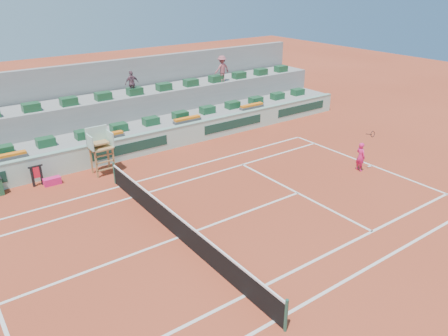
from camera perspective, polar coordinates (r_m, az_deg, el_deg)
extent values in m
plane|color=maroon|center=(17.03, -6.02, -9.04)|extent=(90.00, 90.00, 0.00)
cube|color=gray|center=(25.74, -18.27, 3.02)|extent=(36.00, 4.00, 1.20)
cube|color=gray|center=(26.98, -19.57, 5.35)|extent=(36.00, 2.40, 2.60)
cube|color=gray|center=(28.23, -20.82, 7.86)|extent=(36.00, 0.40, 4.40)
cube|color=#E01D69|center=(22.51, -21.52, -1.61)|extent=(0.80, 0.36, 0.36)
imported|color=#6D4856|center=(27.12, -11.94, 10.79)|extent=(0.87, 0.38, 1.48)
imported|color=#984C52|center=(30.22, -0.28, 12.84)|extent=(1.16, 0.70, 1.75)
cube|color=silver|center=(24.42, 18.75, 0.33)|extent=(0.12, 10.97, 0.01)
cube|color=silver|center=(13.50, 6.58, -19.26)|extent=(23.77, 0.12, 0.01)
cube|color=silver|center=(21.40, -13.50, -2.37)|extent=(23.77, 0.12, 0.01)
cube|color=silver|center=(14.27, 2.74, -16.32)|extent=(23.77, 0.12, 0.01)
cube|color=silver|center=(20.25, -11.95, -3.77)|extent=(23.77, 0.12, 0.01)
cube|color=silver|center=(20.49, 9.60, -3.24)|extent=(0.12, 8.23, 0.01)
cube|color=silver|center=(17.03, -6.02, -9.02)|extent=(12.80, 0.12, 0.01)
cube|color=silver|center=(24.30, 18.54, 0.25)|extent=(0.30, 0.12, 0.01)
cube|color=black|center=(16.79, -6.09, -7.72)|extent=(0.03, 11.87, 0.92)
cube|color=white|center=(16.54, -6.16, -6.25)|extent=(0.06, 11.87, 0.07)
cylinder|color=#1F4A38|center=(12.90, 8.11, -18.54)|extent=(0.10, 0.10, 1.10)
cylinder|color=#1F4A38|center=(21.55, -14.11, -0.64)|extent=(0.10, 0.10, 1.10)
cube|color=#A4CFBB|center=(23.77, -16.54, 1.54)|extent=(36.00, 0.30, 1.20)
cube|color=gray|center=(23.55, -16.71, 2.96)|extent=(36.00, 0.34, 0.06)
cube|color=#14372B|center=(24.28, -12.02, 2.61)|extent=(4.40, 0.02, 0.56)
cube|color=#14372B|center=(27.63, 1.27, 5.74)|extent=(4.40, 0.02, 0.56)
cube|color=#14372B|center=(31.48, 10.08, 7.63)|extent=(4.40, 0.02, 0.56)
cube|color=olive|center=(22.33, -16.32, 0.33)|extent=(0.08, 0.08, 1.35)
cube|color=olive|center=(22.61, -14.20, 0.87)|extent=(0.08, 0.08, 1.35)
cube|color=olive|center=(22.95, -16.94, 0.89)|extent=(0.08, 0.08, 1.35)
cube|color=olive|center=(23.22, -14.87, 1.41)|extent=(0.08, 0.08, 1.35)
cube|color=olive|center=(22.52, -15.78, 2.56)|extent=(1.10, 0.90, 0.08)
cube|color=#A4CFBB|center=(22.69, -16.27, 4.03)|extent=(1.10, 0.08, 1.00)
cube|color=#A4CFBB|center=(22.24, -17.12, 3.12)|extent=(0.06, 0.90, 0.80)
cube|color=#A4CFBB|center=(22.56, -14.66, 3.70)|extent=(0.06, 0.90, 0.80)
cube|color=olive|center=(22.52, -15.94, 3.20)|extent=(0.80, 0.60, 0.08)
cube|color=olive|center=(22.59, -15.17, -0.16)|extent=(0.90, 0.08, 0.06)
cube|color=olive|center=(22.44, -15.27, 0.78)|extent=(0.90, 0.08, 0.06)
cube|color=olive|center=(22.31, -15.37, 1.61)|extent=(0.90, 0.08, 0.06)
cube|color=#184827|center=(23.84, -26.85, 2.08)|extent=(0.90, 0.60, 0.44)
cube|color=#184827|center=(24.17, -22.27, 3.18)|extent=(0.90, 0.60, 0.44)
cube|color=#184827|center=(24.66, -17.83, 4.22)|extent=(0.90, 0.60, 0.44)
cube|color=#184827|center=(25.30, -13.57, 5.18)|extent=(0.90, 0.60, 0.44)
cube|color=#184827|center=(26.07, -9.53, 6.07)|extent=(0.90, 0.60, 0.44)
cube|color=#184827|center=(26.97, -5.73, 6.88)|extent=(0.90, 0.60, 0.44)
cube|color=#184827|center=(27.99, -2.19, 7.61)|extent=(0.90, 0.60, 0.44)
cube|color=#184827|center=(29.10, 1.11, 8.25)|extent=(0.90, 0.60, 0.44)
cube|color=#184827|center=(30.31, 4.17, 8.83)|extent=(0.90, 0.60, 0.44)
cube|color=#184827|center=(31.60, 6.99, 9.33)|extent=(0.90, 0.60, 0.44)
cube|color=#184827|center=(32.96, 9.59, 9.78)|extent=(0.90, 0.60, 0.44)
cube|color=#184827|center=(25.56, -23.88, 7.28)|extent=(0.90, 0.60, 0.44)
cube|color=#184827|center=(26.02, -19.62, 8.20)|extent=(0.90, 0.60, 0.44)
cube|color=#184827|center=(26.62, -15.51, 9.05)|extent=(0.90, 0.60, 0.44)
cube|color=#184827|center=(27.36, -11.58, 9.80)|extent=(0.90, 0.60, 0.44)
cube|color=#184827|center=(28.22, -7.86, 10.48)|extent=(0.90, 0.60, 0.44)
cube|color=#184827|center=(29.19, -4.36, 11.07)|extent=(0.90, 0.60, 0.44)
cube|color=#184827|center=(30.26, -1.08, 11.59)|extent=(0.90, 0.60, 0.44)
cube|color=#184827|center=(31.43, 1.98, 12.03)|extent=(0.90, 0.60, 0.44)
cube|color=#184827|center=(32.67, 4.81, 12.42)|extent=(0.90, 0.60, 0.44)
cube|color=#184827|center=(33.99, 7.44, 12.74)|extent=(0.90, 0.60, 0.44)
cube|color=#4B4B4B|center=(23.14, -26.41, 1.18)|extent=(1.80, 0.36, 0.16)
cube|color=orange|center=(23.10, -26.48, 1.50)|extent=(1.70, 0.32, 0.12)
cube|color=#4B4B4B|center=(24.29, -14.94, 3.92)|extent=(1.80, 0.36, 0.16)
cube|color=orange|center=(24.25, -14.98, 4.23)|extent=(1.70, 0.32, 0.12)
cube|color=#4B4B4B|center=(26.35, -4.83, 6.19)|extent=(1.80, 0.36, 0.16)
cube|color=orange|center=(26.31, -4.84, 6.49)|extent=(1.70, 0.32, 0.12)
cube|color=#4B4B4B|center=(29.14, 3.65, 7.94)|extent=(1.80, 0.36, 0.16)
cube|color=orange|center=(29.10, 3.66, 8.21)|extent=(1.70, 0.32, 0.12)
cube|color=black|center=(22.50, -23.73, -1.09)|extent=(0.11, 0.11, 1.00)
cube|color=black|center=(22.57, -22.76, -0.85)|extent=(0.11, 0.11, 1.00)
cube|color=black|center=(22.35, -23.45, 0.20)|extent=(0.66, 0.09, 0.06)
cube|color=red|center=(22.44, -23.31, -0.52)|extent=(0.48, 0.04, 0.56)
imported|color=#E01D69|center=(23.33, 17.40, 1.42)|extent=(0.44, 0.60, 1.51)
cylinder|color=black|center=(22.73, 18.38, 4.21)|extent=(0.03, 0.35, 0.09)
torus|color=black|center=(22.59, 18.85, 4.21)|extent=(0.31, 0.08, 0.31)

